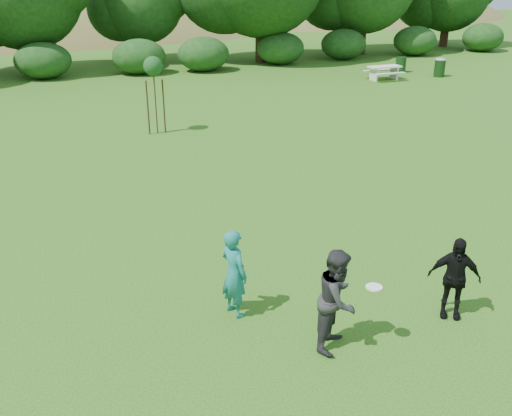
{
  "coord_description": "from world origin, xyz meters",
  "views": [
    {
      "loc": [
        -4.01,
        -7.4,
        5.87
      ],
      "look_at": [
        0.0,
        3.0,
        1.1
      ],
      "focal_mm": 40.0,
      "sensor_mm": 36.0,
      "label": 1
    }
  ],
  "objects_px": {
    "trash_can_near": "(401,65)",
    "trash_can_lidded": "(440,67)",
    "player_black": "(454,278)",
    "player_grey": "(338,299)",
    "sapling": "(153,68)",
    "picnic_table": "(384,70)",
    "player_teal": "(234,273)"
  },
  "relations": [
    {
      "from": "trash_can_near",
      "to": "trash_can_lidded",
      "type": "bearing_deg",
      "value": -58.17
    },
    {
      "from": "player_black",
      "to": "trash_can_near",
      "type": "bearing_deg",
      "value": 91.17
    },
    {
      "from": "player_grey",
      "to": "sapling",
      "type": "distance_m",
      "value": 14.03
    },
    {
      "from": "player_grey",
      "to": "picnic_table",
      "type": "height_order",
      "value": "player_grey"
    },
    {
      "from": "player_grey",
      "to": "trash_can_lidded",
      "type": "height_order",
      "value": "player_grey"
    },
    {
      "from": "player_grey",
      "to": "picnic_table",
      "type": "xyz_separation_m",
      "value": [
        13.91,
        20.16,
        -0.36
      ]
    },
    {
      "from": "trash_can_lidded",
      "to": "sapling",
      "type": "bearing_deg",
      "value": -161.16
    },
    {
      "from": "picnic_table",
      "to": "trash_can_lidded",
      "type": "height_order",
      "value": "trash_can_lidded"
    },
    {
      "from": "sapling",
      "to": "picnic_table",
      "type": "xyz_separation_m",
      "value": [
        13.94,
        6.21,
        -1.9
      ]
    },
    {
      "from": "player_grey",
      "to": "trash_can_lidded",
      "type": "xyz_separation_m",
      "value": [
        17.38,
        19.89,
        -0.34
      ]
    },
    {
      "from": "player_black",
      "to": "trash_can_lidded",
      "type": "xyz_separation_m",
      "value": [
        15.03,
        19.86,
        -0.23
      ]
    },
    {
      "from": "player_grey",
      "to": "trash_can_lidded",
      "type": "relative_size",
      "value": 1.68
    },
    {
      "from": "player_teal",
      "to": "trash_can_near",
      "type": "bearing_deg",
      "value": -59.8
    },
    {
      "from": "player_teal",
      "to": "player_black",
      "type": "relative_size",
      "value": 1.08
    },
    {
      "from": "player_grey",
      "to": "trash_can_near",
      "type": "height_order",
      "value": "player_grey"
    },
    {
      "from": "player_teal",
      "to": "picnic_table",
      "type": "distance_m",
      "value": 24.06
    },
    {
      "from": "player_black",
      "to": "sapling",
      "type": "relative_size",
      "value": 0.54
    },
    {
      "from": "player_teal",
      "to": "player_grey",
      "type": "height_order",
      "value": "player_grey"
    },
    {
      "from": "player_teal",
      "to": "player_black",
      "type": "height_order",
      "value": "player_teal"
    },
    {
      "from": "trash_can_near",
      "to": "trash_can_lidded",
      "type": "height_order",
      "value": "trash_can_lidded"
    },
    {
      "from": "sapling",
      "to": "trash_can_lidded",
      "type": "relative_size",
      "value": 2.71
    },
    {
      "from": "picnic_table",
      "to": "trash_can_lidded",
      "type": "distance_m",
      "value": 3.48
    },
    {
      "from": "player_teal",
      "to": "player_black",
      "type": "xyz_separation_m",
      "value": [
        3.61,
        -1.46,
        -0.06
      ]
    },
    {
      "from": "player_black",
      "to": "player_grey",
      "type": "bearing_deg",
      "value": -145.72
    },
    {
      "from": "player_grey",
      "to": "player_black",
      "type": "bearing_deg",
      "value": -43.94
    },
    {
      "from": "player_teal",
      "to": "trash_can_lidded",
      "type": "distance_m",
      "value": 26.19
    },
    {
      "from": "picnic_table",
      "to": "trash_can_lidded",
      "type": "xyz_separation_m",
      "value": [
        3.47,
        -0.27,
        0.02
      ]
    },
    {
      "from": "player_grey",
      "to": "picnic_table",
      "type": "bearing_deg",
      "value": 10.63
    },
    {
      "from": "trash_can_near",
      "to": "sapling",
      "type": "distance_m",
      "value": 18.12
    },
    {
      "from": "sapling",
      "to": "trash_can_lidded",
      "type": "bearing_deg",
      "value": 18.84
    },
    {
      "from": "picnic_table",
      "to": "trash_can_lidded",
      "type": "relative_size",
      "value": 1.71
    },
    {
      "from": "sapling",
      "to": "picnic_table",
      "type": "bearing_deg",
      "value": 24.03
    }
  ]
}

